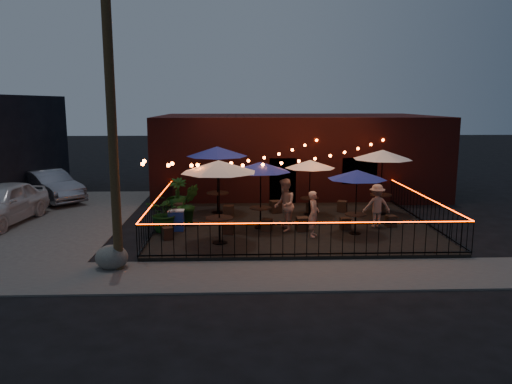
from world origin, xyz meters
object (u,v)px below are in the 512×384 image
cafe_table_5 (383,156)px  cafe_table_4 (357,175)px  utility_pole (112,128)px  cafe_table_3 (310,165)px  boulder (112,257)px  cafe_table_1 (217,152)px  cooler (176,220)px  cafe_table_2 (261,168)px  cafe_table_0 (219,168)px

cafe_table_5 → cafe_table_4: bearing=-120.0°
utility_pole → cafe_table_5: utility_pole is taller
utility_pole → cafe_table_3: bearing=44.6°
cafe_table_4 → boulder: 8.47m
cafe_table_4 → cafe_table_5: (1.75, 3.03, 0.36)m
utility_pole → boulder: (-0.22, 0.08, -3.64)m
cafe_table_4 → boulder: cafe_table_4 is taller
utility_pole → cafe_table_1: size_ratio=2.90×
cooler → boulder: cooler is taller
cafe_table_1 → cafe_table_4: size_ratio=1.02×
cooler → boulder: 3.99m
cafe_table_3 → cooler: bearing=-155.1°
utility_pole → cafe_table_2: utility_pole is taller
cafe_table_3 → cafe_table_0: bearing=-131.1°
utility_pole → cafe_table_4: (7.45, 3.16, -1.79)m
cafe_table_4 → cafe_table_1: bearing=144.4°
cafe_table_5 → cooler: size_ratio=3.94×
utility_pole → cafe_table_0: 3.76m
cafe_table_0 → boulder: 4.28m
cafe_table_1 → cafe_table_5: cafe_table_1 is taller
cafe_table_1 → cafe_table_5: size_ratio=0.93×
utility_pole → cafe_table_2: (4.19, 4.11, -1.64)m
cafe_table_2 → boulder: cafe_table_2 is taller
utility_pole → cooler: size_ratio=10.68×
utility_pole → cafe_table_4: bearing=22.9°
utility_pole → cafe_table_0: utility_pole is taller
cafe_table_1 → cooler: cafe_table_1 is taller
cafe_table_1 → cafe_table_5: bearing=-4.2°
cafe_table_4 → boulder: size_ratio=2.98×
cafe_table_0 → cafe_table_5: cafe_table_0 is taller
cafe_table_4 → cafe_table_5: size_ratio=0.92×
cafe_table_5 → cafe_table_1: bearing=175.8°
cooler → cafe_table_4: bearing=-5.6°
utility_pole → cafe_table_3: 9.00m
cafe_table_5 → boulder: cafe_table_5 is taller
utility_pole → boulder: 3.65m
cafe_table_1 → cafe_table_5: (6.67, -0.49, -0.11)m
cafe_table_3 → cooler: cafe_table_3 is taller
cafe_table_4 → cafe_table_5: cafe_table_5 is taller
cafe_table_0 → cafe_table_4: size_ratio=1.15×
cafe_table_0 → utility_pole: bearing=-142.0°
cafe_table_3 → boulder: cafe_table_3 is taller
cafe_table_4 → cooler: 6.55m
utility_pole → cooler: utility_pole is taller
cafe_table_1 → cafe_table_3: 3.81m
cafe_table_0 → cafe_table_4: 4.82m
utility_pole → cafe_table_3: size_ratio=3.56×
boulder → cafe_table_0: bearing=34.9°
cafe_table_2 → cafe_table_3: 2.95m
cafe_table_1 → cafe_table_2: (1.65, -2.56, -0.31)m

